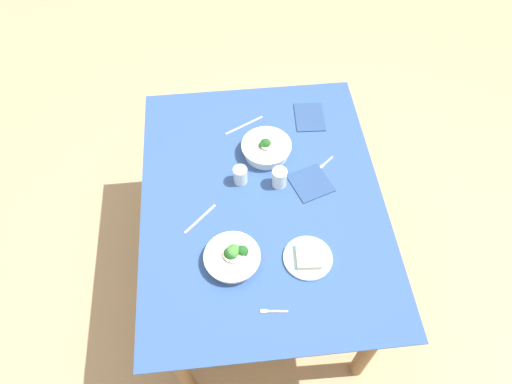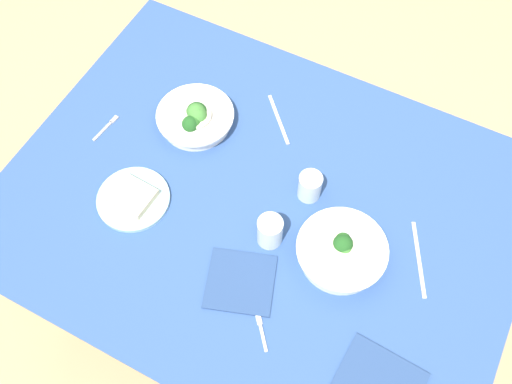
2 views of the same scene
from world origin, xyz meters
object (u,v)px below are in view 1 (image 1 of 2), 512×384
Objects in this scene: broccoli_bowl_near at (233,256)px; table_knife_right at (244,125)px; broccoli_bowl_far at (266,148)px; table_knife_left at (200,219)px; napkin_folded_lower at (311,183)px; bread_side_plate at (308,257)px; water_glass_center at (279,178)px; water_glass_side at (240,175)px; fork_by_far_bowl at (325,163)px; napkin_folded_upper at (309,117)px; fork_by_near_bowl at (273,311)px.

table_knife_right is (-0.74, 0.11, -0.03)m from broccoli_bowl_near.
table_knife_left is (0.34, -0.33, -0.03)m from broccoli_bowl_far.
napkin_folded_lower is at bearing 42.36° from broccoli_bowl_far.
napkin_folded_lower is at bearing 168.61° from bread_side_plate.
water_glass_center is 0.18m from water_glass_side.
broccoli_bowl_near reaches higher than napkin_folded_lower.
fork_by_far_bowl is 0.14m from napkin_folded_lower.
broccoli_bowl_far is at bearing -58.94° from fork_by_far_bowl.
napkin_folded_upper is at bearing 152.40° from water_glass_center.
fork_by_far_bowl is at bearing 114.77° from table_knife_right.
water_glass_side is (-0.43, -0.24, 0.03)m from bread_side_plate.
fork_by_far_bowl and fork_by_near_bowl have the same top height.
broccoli_bowl_near is (0.56, -0.20, -0.00)m from broccoli_bowl_far.
napkin_folded_lower reaches higher than table_knife_right.
water_glass_side reaches higher than table_knife_right.
fork_by_near_bowl is at bearing 64.25° from table_knife_right.
broccoli_bowl_far is 0.21m from water_glass_side.
napkin_folded_upper is (-0.79, 0.14, -0.01)m from bread_side_plate.
broccoli_bowl_near is 0.75m from table_knife_right.
bread_side_plate is 2.51× the size of fork_by_far_bowl.
bread_side_plate is at bearing 77.07° from table_knife_right.
napkin_folded_upper is 0.42m from napkin_folded_lower.
fork_by_far_bowl is at bearing 70.95° from broccoli_bowl_far.
napkin_folded_upper reaches higher than table_knife_right.
napkin_folded_upper is (-0.02, 0.34, 0.00)m from table_knife_right.
bread_side_plate is at bearing 29.67° from water_glass_side.
water_glass_center is 1.16× the size of fork_by_far_bowl.
fork_by_near_bowl is (0.64, 0.07, -0.04)m from water_glass_side.
napkin_folded_upper is at bearing -125.28° from fork_by_far_bowl.
napkin_folded_upper is (-0.36, 0.38, -0.04)m from water_glass_side.
broccoli_bowl_far is 0.48m from table_knife_left.
table_knife_left is at bearing -118.58° from bread_side_plate.
water_glass_center is (-0.37, 0.24, 0.01)m from broccoli_bowl_near.
water_glass_side is at bearing 170.98° from broccoli_bowl_near.
water_glass_center is 0.40m from table_knife_left.
water_glass_center is 0.61m from fork_by_near_bowl.
table_knife_left is 0.87× the size of table_knife_right.
table_knife_left is 0.58m from table_knife_right.
water_glass_center is 0.15m from napkin_folded_lower.
fork_by_near_bowl is at bearing -39.12° from bread_side_plate.
water_glass_center reaches higher than table_knife_left.
broccoli_bowl_far is 2.93× the size of fork_by_far_bowl.
broccoli_bowl_far is 2.16× the size of fork_by_near_bowl.
napkin_folded_lower is (0.41, -0.06, 0.00)m from napkin_folded_upper.
water_glass_side is 0.35m from table_knife_right.
bread_side_plate is at bearing 9.92° from water_glass_center.
water_glass_center is at bearing 146.98° from broccoli_bowl_near.
fork_by_near_bowl is at bearing 24.33° from fork_by_far_bowl.
water_glass_center reaches higher than fork_by_near_bowl.
water_glass_side is at bearing 1.03° from table_knife_left.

